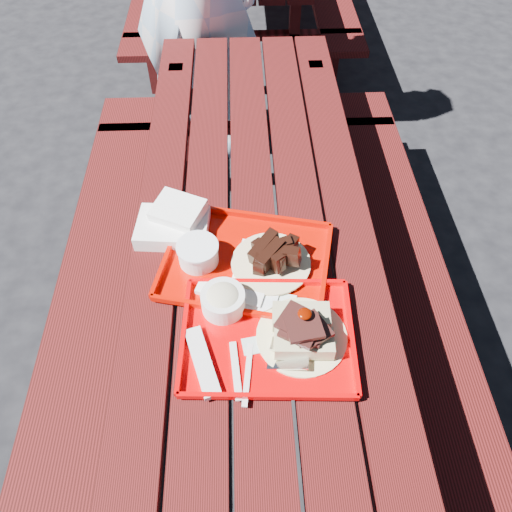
% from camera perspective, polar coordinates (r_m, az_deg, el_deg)
% --- Properties ---
extents(ground, '(60.00, 60.00, 0.00)m').
position_cam_1_polar(ground, '(2.15, -0.16, -10.77)').
color(ground, black).
rests_on(ground, ground).
extents(picnic_table_near, '(1.41, 2.40, 0.75)m').
position_cam_1_polar(picnic_table_near, '(1.67, -0.20, -1.63)').
color(picnic_table_near, '#4C0E0F').
rests_on(picnic_table_near, ground).
extents(near_tray, '(0.46, 0.38, 0.14)m').
position_cam_1_polar(near_tray, '(1.29, 1.31, -7.87)').
color(near_tray, '#DA0002').
rests_on(near_tray, picnic_table_near).
extents(far_tray, '(0.53, 0.46, 0.08)m').
position_cam_1_polar(far_tray, '(1.43, -1.51, -0.56)').
color(far_tray, '#B80A00').
rests_on(far_tray, picnic_table_near).
extents(white_cloth, '(0.23, 0.20, 0.09)m').
position_cam_1_polar(white_cloth, '(1.52, -9.31, 3.76)').
color(white_cloth, white).
rests_on(white_cloth, picnic_table_near).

